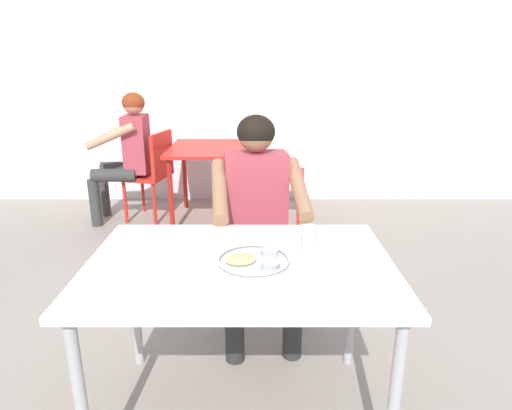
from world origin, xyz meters
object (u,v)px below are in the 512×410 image
object	(u,v)px
diner_foreground	(259,208)
patron_background	(128,146)
table_foreground	(241,278)
chair_red_left	(154,169)
chair_red_right	(276,169)
chair_foreground	(255,229)
thali_tray	(255,259)
table_background_red	(213,156)
drinking_cup	(310,237)

from	to	relation	value
diner_foreground	patron_background	xyz separation A→B (m)	(-1.22, 1.82, -0.00)
table_foreground	chair_red_left	bearing A→B (deg)	110.00
patron_background	chair_red_right	bearing A→B (deg)	2.57
table_foreground	diner_foreground	distance (m)	0.69
diner_foreground	chair_red_left	world-z (taller)	diner_foreground
chair_foreground	chair_red_left	xyz separation A→B (m)	(-0.98, 1.62, -0.01)
thali_tray	table_background_red	bearing A→B (deg)	99.31
diner_foreground	chair_foreground	bearing A→B (deg)	94.49
chair_red_left	table_background_red	bearing A→B (deg)	-2.53
thali_tray	chair_red_right	xyz separation A→B (m)	(0.19, 2.58, -0.25)
table_background_red	chair_red_left	xyz separation A→B (m)	(-0.57, 0.03, -0.13)
thali_tray	chair_foreground	world-z (taller)	chair_foreground
drinking_cup	chair_foreground	size ratio (longest dim) A/B	0.12
drinking_cup	chair_red_left	bearing A→B (deg)	116.41
table_foreground	drinking_cup	xyz separation A→B (m)	(0.28, 0.11, 0.13)
chair_red_right	patron_background	distance (m)	1.41
drinking_cup	chair_foreground	xyz separation A→B (m)	(-0.23, 0.80, -0.28)
thali_tray	chair_red_left	size ratio (longest dim) A/B	0.33
chair_foreground	diner_foreground	bearing A→B (deg)	-85.51
drinking_cup	chair_foreground	distance (m)	0.88
chair_foreground	chair_red_left	size ratio (longest dim) A/B	1.04
thali_tray	chair_red_left	distance (m)	2.74
chair_red_left	diner_foreground	bearing A→B (deg)	-61.70
chair_foreground	drinking_cup	bearing A→B (deg)	-74.19
table_background_red	chair_red_left	size ratio (longest dim) A/B	1.05
chair_red_left	chair_red_right	size ratio (longest dim) A/B	1.03
chair_foreground	patron_background	size ratio (longest dim) A/B	0.73
thali_tray	table_foreground	bearing A→B (deg)	170.89
chair_foreground	table_background_red	xyz separation A→B (m)	(-0.41, 1.60, 0.12)
thali_tray	chair_red_right	bearing A→B (deg)	85.87
diner_foreground	chair_red_left	xyz separation A→B (m)	(-1.00, 1.85, -0.22)
table_foreground	drinking_cup	bearing A→B (deg)	21.34
table_foreground	chair_foreground	size ratio (longest dim) A/B	1.34
thali_tray	patron_background	distance (m)	2.79
chair_red_left	chair_red_right	world-z (taller)	chair_red_left
thali_tray	patron_background	xyz separation A→B (m)	(-1.20, 2.52, -0.02)
chair_red_right	patron_background	xyz separation A→B (m)	(-1.39, -0.06, 0.23)
chair_red_left	table_foreground	bearing A→B (deg)	-70.00
table_foreground	drinking_cup	world-z (taller)	drinking_cup
table_background_red	table_foreground	bearing A→B (deg)	-81.93
table_background_red	patron_background	distance (m)	0.80
table_foreground	patron_background	xyz separation A→B (m)	(-1.15, 2.51, 0.06)
chair_red_left	patron_background	bearing A→B (deg)	-172.49
patron_background	thali_tray	bearing A→B (deg)	-64.44
thali_tray	drinking_cup	xyz separation A→B (m)	(0.22, 0.12, 0.04)
drinking_cup	diner_foreground	bearing A→B (deg)	109.92
diner_foreground	chair_red_right	xyz separation A→B (m)	(0.17, 1.88, -0.23)
table_foreground	table_background_red	world-z (taller)	table_foreground
thali_tray	diner_foreground	world-z (taller)	diner_foreground
chair_red_right	patron_background	bearing A→B (deg)	-177.43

